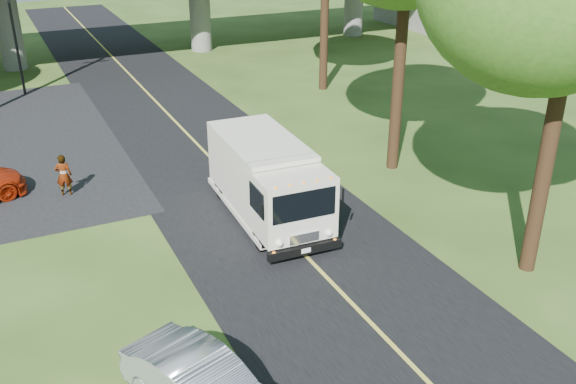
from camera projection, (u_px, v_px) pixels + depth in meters
ground at (385, 339)px, 15.64m from camera, size 120.00×120.00×0.00m
road at (237, 185)px, 23.81m from camera, size 7.00×90.00×0.02m
lane_line at (237, 185)px, 23.80m from camera, size 0.12×90.00×0.01m
traffic_signal at (14, 34)px, 33.21m from camera, size 0.18×0.22×5.20m
step_van at (267, 178)px, 20.90m from camera, size 2.54×6.33×2.62m
pedestrian at (64, 175)px, 22.72m from camera, size 0.64×0.50×1.56m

